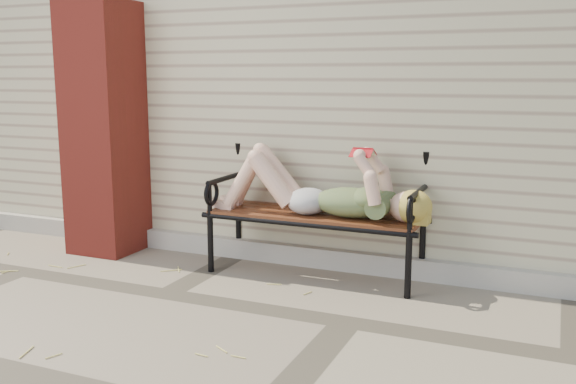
% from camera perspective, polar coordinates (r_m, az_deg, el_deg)
% --- Properties ---
extents(ground, '(80.00, 80.00, 0.00)m').
position_cam_1_polar(ground, '(3.85, 5.25, -11.44)').
color(ground, gray).
rests_on(ground, ground).
extents(house_wall, '(8.00, 4.00, 3.00)m').
position_cam_1_polar(house_wall, '(6.50, 13.78, 10.70)').
color(house_wall, beige).
rests_on(house_wall, ground).
extents(foundation_strip, '(8.00, 0.10, 0.15)m').
position_cam_1_polar(foundation_strip, '(4.71, 8.92, -6.46)').
color(foundation_strip, '#AEA99D').
rests_on(foundation_strip, ground).
extents(brick_pillar, '(0.50, 0.50, 2.00)m').
position_cam_1_polar(brick_pillar, '(5.38, -16.01, 5.39)').
color(brick_pillar, maroon).
rests_on(brick_pillar, ground).
extents(garden_bench, '(1.66, 0.66, 1.07)m').
position_cam_1_polar(garden_bench, '(4.64, 2.86, 0.09)').
color(garden_bench, black).
rests_on(garden_bench, ground).
extents(reading_woman, '(1.56, 0.36, 0.49)m').
position_cam_1_polar(reading_woman, '(4.51, 2.45, 0.25)').
color(reading_woman, '#0B464D').
rests_on(reading_woman, ground).
extents(straw_scatter, '(2.88, 1.54, 0.01)m').
position_cam_1_polar(straw_scatter, '(4.28, -14.10, -9.38)').
color(straw_scatter, '#D0C465').
rests_on(straw_scatter, ground).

